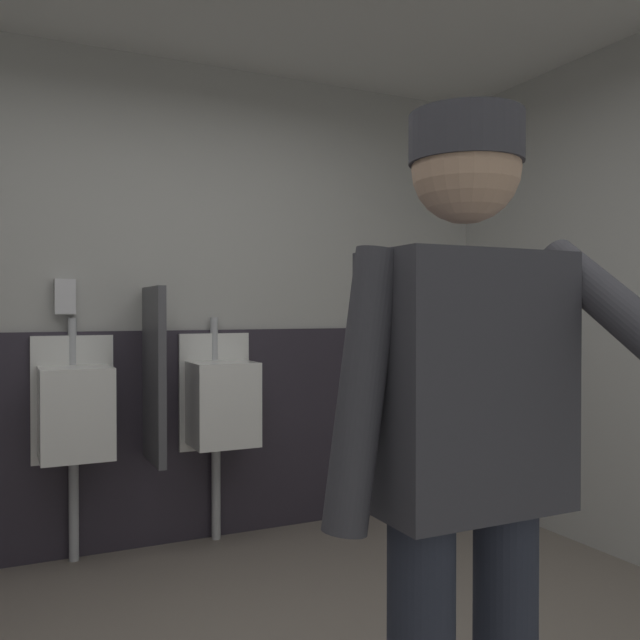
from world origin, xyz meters
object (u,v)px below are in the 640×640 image
urinal_left (75,411)px  soap_dispenser (65,297)px  urinal_middle (221,402)px  person (468,444)px

urinal_left → soap_dispenser: size_ratio=6.89×
urinal_middle → soap_dispenser: (-0.78, 0.12, 0.57)m
person → soap_dispenser: (-0.58, 2.51, 0.35)m
urinal_middle → soap_dispenser: bearing=171.3°
person → urinal_left: bearing=102.8°
urinal_left → urinal_middle: 0.75m
person → soap_dispenser: 2.60m
urinal_middle → soap_dispenser: 0.98m
urinal_left → soap_dispenser: 0.59m
urinal_left → soap_dispenser: (-0.03, 0.12, 0.57)m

